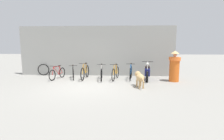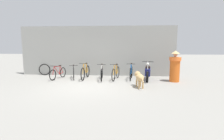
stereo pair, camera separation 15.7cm
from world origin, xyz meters
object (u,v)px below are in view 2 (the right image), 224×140
(bicycle_1, at_px, (74,73))
(bicycle_3, at_px, (102,73))
(bicycle_4, at_px, (116,73))
(bicycle_5, at_px, (131,73))
(stray_dog, at_px, (139,77))
(motorcycle, at_px, (148,73))
(spare_tire_left, at_px, (45,70))
(bicycle_2, at_px, (85,72))
(person_in_robes, at_px, (175,66))
(bicycle_0, at_px, (58,73))

(bicycle_1, bearing_deg, bicycle_3, 66.43)
(bicycle_4, relative_size, bicycle_5, 0.99)
(stray_dog, bearing_deg, bicycle_4, 23.07)
(bicycle_1, xyz_separation_m, bicycle_4, (2.44, -0.14, 0.03))
(motorcycle, height_order, spare_tire_left, motorcycle)
(bicycle_1, relative_size, motorcycle, 0.82)
(bicycle_1, distance_m, bicycle_2, 0.70)
(bicycle_3, height_order, spare_tire_left, bicycle_3)
(bicycle_1, bearing_deg, bicycle_5, 73.01)
(bicycle_4, xyz_separation_m, motorcycle, (1.76, -0.02, 0.05))
(bicycle_3, relative_size, bicycle_5, 1.02)
(spare_tire_left, bearing_deg, bicycle_4, -13.47)
(person_in_robes, bearing_deg, stray_dog, 33.25)
(bicycle_2, distance_m, motorcycle, 3.51)
(motorcycle, bearing_deg, bicycle_2, -83.89)
(spare_tire_left, bearing_deg, bicycle_5, -10.03)
(stray_dog, xyz_separation_m, spare_tire_left, (-5.80, 2.84, -0.10))
(bicycle_0, relative_size, person_in_robes, 0.97)
(bicycle_4, bearing_deg, person_in_robes, 94.75)
(bicycle_2, relative_size, bicycle_5, 1.05)
(bicycle_4, xyz_separation_m, spare_tire_left, (-4.64, 1.11, -0.00))
(bicycle_5, bearing_deg, stray_dog, 15.31)
(bicycle_4, distance_m, stray_dog, 2.09)
(motorcycle, relative_size, person_in_robes, 1.13)
(bicycle_0, bearing_deg, bicycle_4, 102.81)
(bicycle_0, bearing_deg, spare_tire_left, -118.27)
(bicycle_1, distance_m, stray_dog, 4.07)
(bicycle_3, distance_m, stray_dog, 2.57)
(bicycle_5, relative_size, person_in_robes, 1.05)
(bicycle_0, xyz_separation_m, person_in_robes, (6.41, -0.28, 0.48))
(spare_tire_left, bearing_deg, bicycle_3, -16.79)
(bicycle_3, bearing_deg, bicycle_1, -101.96)
(bicycle_2, bearing_deg, stray_dog, 59.69)
(stray_dog, relative_size, spare_tire_left, 1.58)
(bicycle_1, relative_size, person_in_robes, 0.92)
(bicycle_2, relative_size, bicycle_3, 1.03)
(person_in_robes, height_order, spare_tire_left, person_in_robes)
(bicycle_4, bearing_deg, stray_dog, 44.55)
(person_in_robes, bearing_deg, motorcycle, -15.14)
(person_in_robes, distance_m, spare_tire_left, 7.89)
(bicycle_1, height_order, bicycle_2, bicycle_2)
(bicycle_1, distance_m, motorcycle, 4.21)
(bicycle_2, relative_size, motorcycle, 0.98)
(person_in_robes, bearing_deg, bicycle_3, -6.54)
(bicycle_3, xyz_separation_m, bicycle_4, (0.78, 0.05, 0.00))
(spare_tire_left, bearing_deg, bicycle_2, -18.75)
(bicycle_3, height_order, person_in_robes, person_in_robes)
(bicycle_2, bearing_deg, bicycle_3, 81.50)
(bicycle_1, xyz_separation_m, motorcycle, (4.20, -0.16, 0.09))
(bicycle_1, xyz_separation_m, spare_tire_left, (-2.19, 0.97, 0.03))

